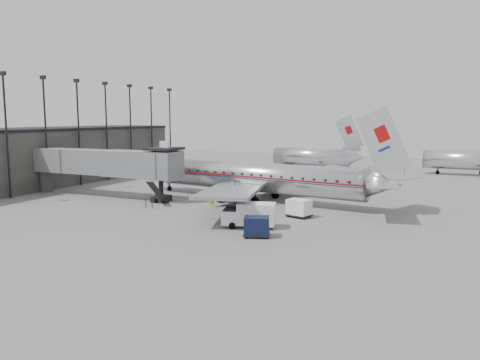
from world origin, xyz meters
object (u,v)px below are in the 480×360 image
Objects in this scene: service_van at (250,215)px; baggage_cart_white at (299,208)px; ramp_worker at (212,199)px; baggage_cart_navy at (257,226)px; airliner at (257,177)px.

service_van is 6.65m from baggage_cart_white.
service_van reaches higher than ramp_worker.
service_van is at bearing 102.72° from baggage_cart_navy.
service_van is 10.34m from ramp_worker.
ramp_worker is at bearing -108.27° from airliner.
ramp_worker is (-2.97, -5.90, -1.84)m from airliner.
ramp_worker reaches higher than baggage_cart_white.
airliner is 18.56× the size of ramp_worker.
service_van is at bearing -97.75° from baggage_cart_white.
airliner reaches higher than baggage_cart_navy.
service_van is 2.69× the size of ramp_worker.
airliner is 13.24× the size of baggage_cart_white.
service_van is at bearing -62.09° from airliner.
baggage_cart_white is at bearing -34.91° from airliner.
service_van reaches higher than baggage_cart_white.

